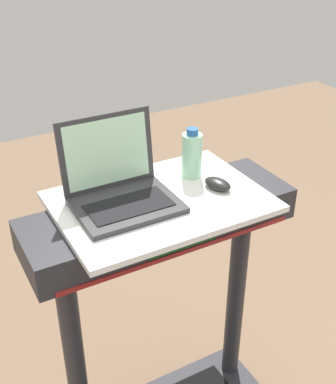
% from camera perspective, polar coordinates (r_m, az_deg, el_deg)
% --- Properties ---
extents(desk_board, '(0.66, 0.47, 0.02)m').
position_cam_1_polar(desk_board, '(1.59, -0.87, -1.09)').
color(desk_board, white).
rests_on(desk_board, treadmill_base).
extents(laptop, '(0.31, 0.27, 0.26)m').
position_cam_1_polar(laptop, '(1.55, -5.49, 0.53)').
color(laptop, '#2D2D30').
rests_on(laptop, desk_board).
extents(computer_mouse, '(0.08, 0.11, 0.03)m').
position_cam_1_polar(computer_mouse, '(1.65, 5.69, 0.93)').
color(computer_mouse, black).
rests_on(computer_mouse, desk_board).
extents(water_bottle, '(0.07, 0.07, 0.18)m').
position_cam_1_polar(water_bottle, '(1.69, 2.74, 4.29)').
color(water_bottle, '#9EDBB2').
rests_on(water_bottle, desk_board).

